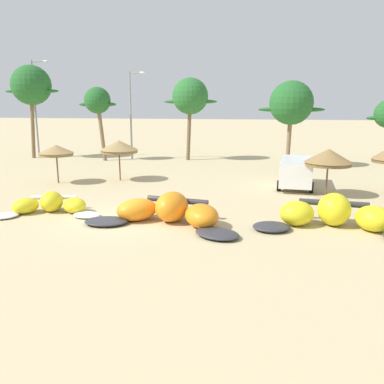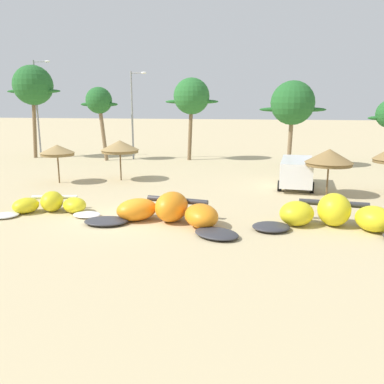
# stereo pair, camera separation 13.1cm
# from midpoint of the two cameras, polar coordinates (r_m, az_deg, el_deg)

# --- Properties ---
(ground_plane) EXTENTS (260.00, 260.00, 0.00)m
(ground_plane) POSITION_cam_midpoint_polar(r_m,az_deg,el_deg) (19.27, -9.88, -3.80)
(ground_plane) COLOR #C6B284
(kite_left) EXTENTS (5.47, 3.18, 1.02)m
(kite_left) POSITION_cam_midpoint_polar(r_m,az_deg,el_deg) (21.17, -19.42, -1.76)
(kite_left) COLOR white
(kite_left) RESTS_ON ground
(kite_left_of_center) EXTENTS (7.48, 4.07, 1.38)m
(kite_left_of_center) POSITION_cam_midpoint_polar(r_m,az_deg,el_deg) (18.18, -3.20, -2.88)
(kite_left_of_center) COLOR #333338
(kite_left_of_center) RESTS_ON ground
(kite_center) EXTENTS (7.23, 3.58, 1.47)m
(kite_center) POSITION_cam_midpoint_polar(r_m,az_deg,el_deg) (18.57, 19.86, -3.18)
(kite_center) COLOR #333338
(kite_center) RESTS_ON ground
(beach_umbrella_near_van) EXTENTS (2.35, 2.35, 2.64)m
(beach_umbrella_near_van) POSITION_cam_midpoint_polar(r_m,az_deg,el_deg) (28.76, -18.59, 5.68)
(beach_umbrella_near_van) COLOR brown
(beach_umbrella_near_van) RESTS_ON ground
(beach_umbrella_middle) EXTENTS (2.71, 2.71, 2.85)m
(beach_umbrella_middle) POSITION_cam_midpoint_polar(r_m,az_deg,el_deg) (28.73, -10.14, 6.42)
(beach_umbrella_middle) COLOR brown
(beach_umbrella_middle) RESTS_ON ground
(beach_umbrella_near_palms) EXTENTS (2.77, 2.77, 2.80)m
(beach_umbrella_near_palms) POSITION_cam_midpoint_polar(r_m,az_deg,el_deg) (24.64, 19.16, 4.71)
(beach_umbrella_near_palms) COLOR brown
(beach_umbrella_near_palms) RESTS_ON ground
(parked_van) EXTENTS (2.44, 4.99, 1.84)m
(parked_van) POSITION_cam_midpoint_polar(r_m,az_deg,el_deg) (26.97, 14.86, 2.98)
(parked_van) COLOR white
(parked_van) RESTS_ON ground
(palm_leftmost) EXTENTS (5.78, 3.85, 9.09)m
(palm_leftmost) POSITION_cam_midpoint_polar(r_m,az_deg,el_deg) (43.35, -21.69, 13.92)
(palm_leftmost) COLOR brown
(palm_leftmost) RESTS_ON ground
(palm_left) EXTENTS (3.72, 2.48, 6.94)m
(palm_left) POSITION_cam_midpoint_polar(r_m,az_deg,el_deg) (39.58, -13.05, 12.44)
(palm_left) COLOR #7F6647
(palm_left) RESTS_ON ground
(palm_left_of_gap) EXTENTS (5.13, 3.42, 7.80)m
(palm_left_of_gap) POSITION_cam_midpoint_polar(r_m,az_deg,el_deg) (38.80, 0.04, 13.45)
(palm_left_of_gap) COLOR brown
(palm_left_of_gap) RESTS_ON ground
(palm_center_left) EXTENTS (5.53, 3.69, 7.29)m
(palm_center_left) POSITION_cam_midpoint_polar(r_m,az_deg,el_deg) (35.45, 14.30, 12.17)
(palm_center_left) COLOR #7F6647
(palm_center_left) RESTS_ON ground
(lamppost_west) EXTENTS (1.88, 0.24, 9.58)m
(lamppost_west) POSITION_cam_midpoint_polar(r_m,az_deg,el_deg) (43.92, -21.06, 11.64)
(lamppost_west) COLOR gray
(lamppost_west) RESTS_ON ground
(lamppost_west_center) EXTENTS (1.65, 0.24, 8.40)m
(lamppost_west_center) POSITION_cam_midpoint_polar(r_m,az_deg,el_deg) (39.88, -8.29, 11.42)
(lamppost_west_center) COLOR gray
(lamppost_west_center) RESTS_ON ground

